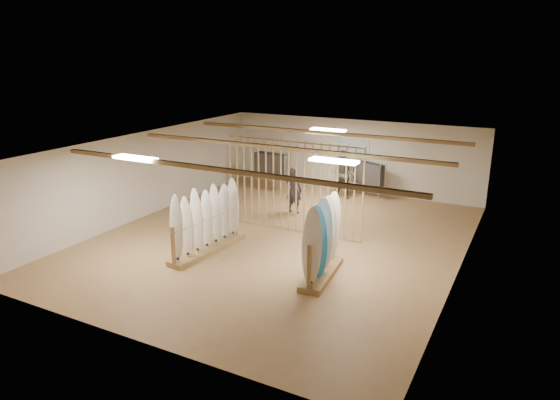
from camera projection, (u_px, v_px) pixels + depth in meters
The scene contains 16 objects.
floor at pixel (280, 239), 14.63m from camera, with size 12.00×12.00×0.00m, color #A57D4F.
ceiling at pixel (280, 145), 13.83m from camera, with size 12.00×12.00×0.00m, color gray.
wall_back at pixel (352, 156), 19.32m from camera, with size 12.00×12.00×0.00m, color beige.
wall_front at pixel (128, 273), 9.14m from camera, with size 12.00×12.00×0.00m, color beige.
wall_left at pixel (146, 174), 16.45m from camera, with size 12.00×12.00×0.00m, color beige.
wall_right at pixel (464, 220), 12.01m from camera, with size 12.00×12.00×0.00m, color beige.
ceiling_slats at pixel (280, 148), 13.85m from camera, with size 9.50×6.12×0.10m, color olive.
light_panels at pixel (280, 147), 13.84m from camera, with size 1.20×0.35×0.06m, color white.
bamboo_partition at pixel (292, 187), 14.91m from camera, with size 4.45×0.05×2.78m.
poster at pixel (352, 151), 19.24m from camera, with size 1.40×0.03×0.90m, color #368EBE.
rack_left at pixel (207, 230), 13.52m from camera, with size 0.77×2.70×1.86m.
rack_right at pixel (322, 251), 12.02m from camera, with size 0.77×2.13×1.99m.
clothing_rack_a at pixel (271, 165), 19.39m from camera, with size 1.49×0.48×1.59m.
clothing_rack_b at pixel (368, 174), 18.55m from camera, with size 1.26×0.74×1.41m.
shopper_a at pixel (294, 187), 16.77m from camera, with size 0.66×0.45×1.81m, color #2D2B33.
shopper_b at pixel (344, 171), 18.41m from camera, with size 0.99×0.77×2.05m, color #3A392D.
Camera 1 is at (6.35, -12.12, 5.31)m, focal length 32.00 mm.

